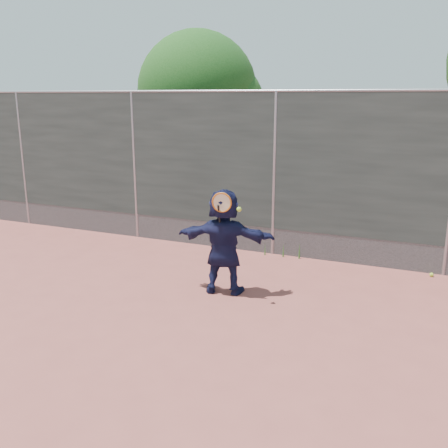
% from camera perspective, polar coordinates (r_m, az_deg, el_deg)
% --- Properties ---
extents(ground, '(80.00, 80.00, 0.00)m').
position_cam_1_polar(ground, '(6.55, -3.99, -12.02)').
color(ground, '#9E4C42').
rests_on(ground, ground).
extents(player, '(1.55, 0.73, 1.61)m').
position_cam_1_polar(player, '(7.46, 0.00, -1.99)').
color(player, '#15183B').
rests_on(player, ground).
extents(ball_ground, '(0.07, 0.07, 0.07)m').
position_cam_1_polar(ball_ground, '(9.01, 22.63, -5.37)').
color(ball_ground, '#AFD930').
rests_on(ball_ground, ground).
extents(fence, '(20.00, 0.06, 3.03)m').
position_cam_1_polar(fence, '(9.21, 5.77, 6.05)').
color(fence, '#38423D').
rests_on(fence, ground).
extents(swing_action, '(0.48, 0.22, 0.51)m').
position_cam_1_polar(swing_action, '(7.09, -0.08, 2.27)').
color(swing_action, '#C05A12').
rests_on(swing_action, ground).
extents(tree_left, '(3.15, 3.00, 4.53)m').
position_cam_1_polar(tree_left, '(13.00, -2.32, 14.53)').
color(tree_left, '#382314').
rests_on(tree_left, ground).
extents(weed_clump, '(0.68, 0.07, 0.30)m').
position_cam_1_polar(weed_clump, '(9.34, 7.06, -2.99)').
color(weed_clump, '#387226').
rests_on(weed_clump, ground).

